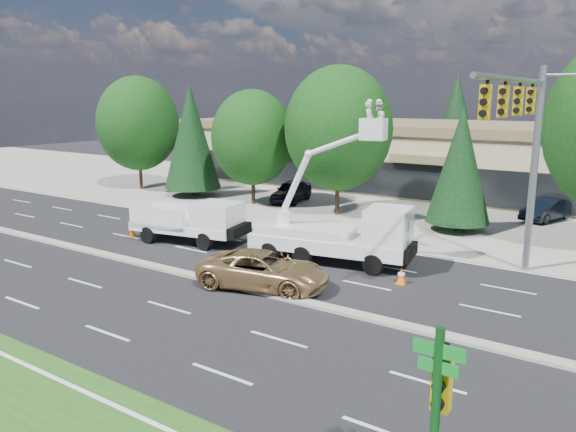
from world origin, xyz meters
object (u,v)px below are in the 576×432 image
Objects in this scene: signal_mast at (527,139)px; street_sign_pole at (437,410)px; minivan at (264,270)px; bucket_truck at (342,230)px; utility_pickup at (194,226)px.

signal_mast is 2.54× the size of street_sign_pole.
bucket_truck is at bearing -26.36° from minivan.
street_sign_pole is 0.52× the size of bucket_truck.
minivan is (-10.39, 9.00, -1.69)m from street_sign_pole.
street_sign_pole is (1.97, -15.45, -3.61)m from signal_mast.
signal_mast is 11.86m from minivan.
bucket_truck reaches higher than utility_pickup.
street_sign_pole is 0.63× the size of utility_pickup.
minivan is at bearing -37.22° from utility_pickup.
signal_mast is 1.88× the size of minivan.
bucket_truck reaches higher than street_sign_pole.
street_sign_pole is 21.87m from utility_pickup.
utility_pickup is at bearing 144.45° from street_sign_pole.
minivan is at bearing 139.10° from street_sign_pole.
street_sign_pole is at bearing -82.73° from signal_mast.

